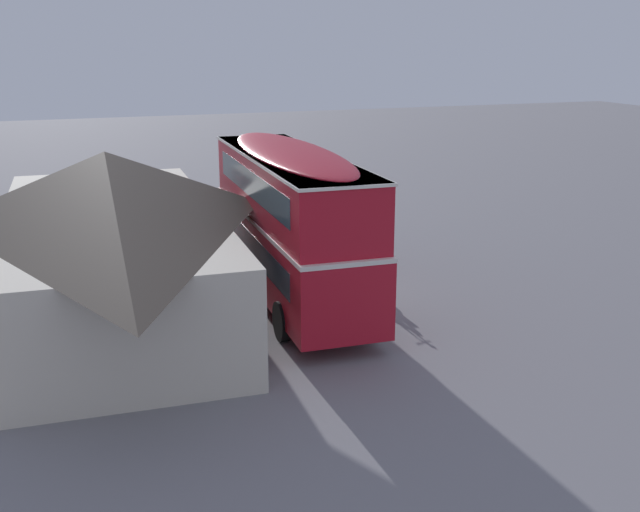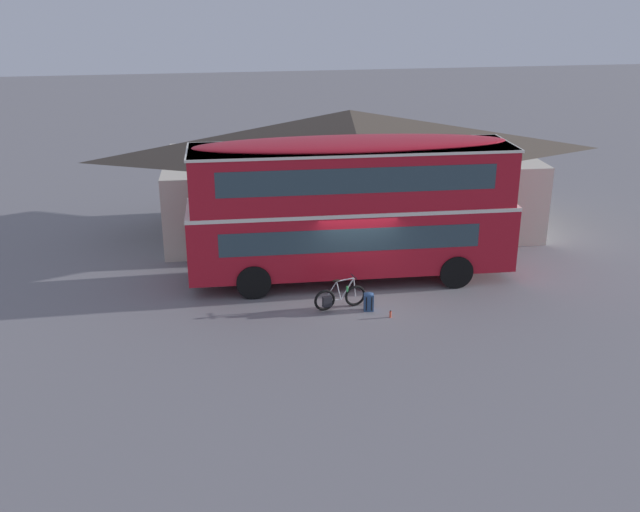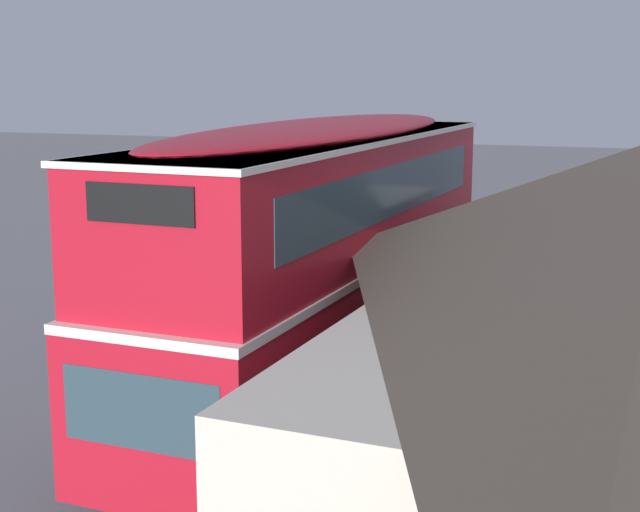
{
  "view_description": "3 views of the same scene",
  "coord_description": "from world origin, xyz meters",
  "views": [
    {
      "loc": [
        -21.79,
        8.15,
        7.95
      ],
      "look_at": [
        -1.32,
        0.69,
        1.71
      ],
      "focal_mm": 43.01,
      "sensor_mm": 36.0,
      "label": 1
    },
    {
      "loc": [
        -4.81,
        -21.38,
        9.53
      ],
      "look_at": [
        -1.15,
        0.19,
        1.25
      ],
      "focal_mm": 41.38,
      "sensor_mm": 36.0,
      "label": 2
    },
    {
      "loc": [
        13.75,
        6.24,
        5.47
      ],
      "look_at": [
        -1.4,
        0.58,
        2.28
      ],
      "focal_mm": 51.52,
      "sensor_mm": 36.0,
      "label": 3
    }
  ],
  "objects": [
    {
      "name": "ground_plane",
      "position": [
        0.0,
        0.0,
        0.0
      ],
      "size": [
        120.0,
        120.0,
        0.0
      ],
      "primitive_type": "plane",
      "color": "slate"
    },
    {
      "name": "pub_building",
      "position": [
        1.07,
        6.46,
        2.44
      ],
      "size": [
        14.91,
        7.09,
        4.77
      ],
      "color": "beige",
      "rests_on": "ground"
    },
    {
      "name": "water_bottle_red_squeeze",
      "position": [
        0.61,
        -2.03,
        0.11
      ],
      "size": [
        0.07,
        0.07,
        0.23
      ],
      "color": "#D84C33",
      "rests_on": "ground"
    },
    {
      "name": "touring_bicycle",
      "position": [
        -0.8,
        -1.16,
        0.37
      ],
      "size": [
        1.67,
        0.65,
        1.0
      ],
      "color": "black",
      "rests_on": "ground"
    },
    {
      "name": "double_decker_bus",
      "position": [
        0.05,
        1.15,
        2.64
      ],
      "size": [
        10.72,
        2.95,
        4.79
      ],
      "color": "black",
      "rests_on": "ground"
    },
    {
      "name": "backpack_on_ground",
      "position": [
        0.08,
        -1.43,
        0.3
      ],
      "size": [
        0.33,
        0.33,
        0.59
      ],
      "color": "#2D4C7A",
      "rests_on": "ground"
    }
  ]
}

